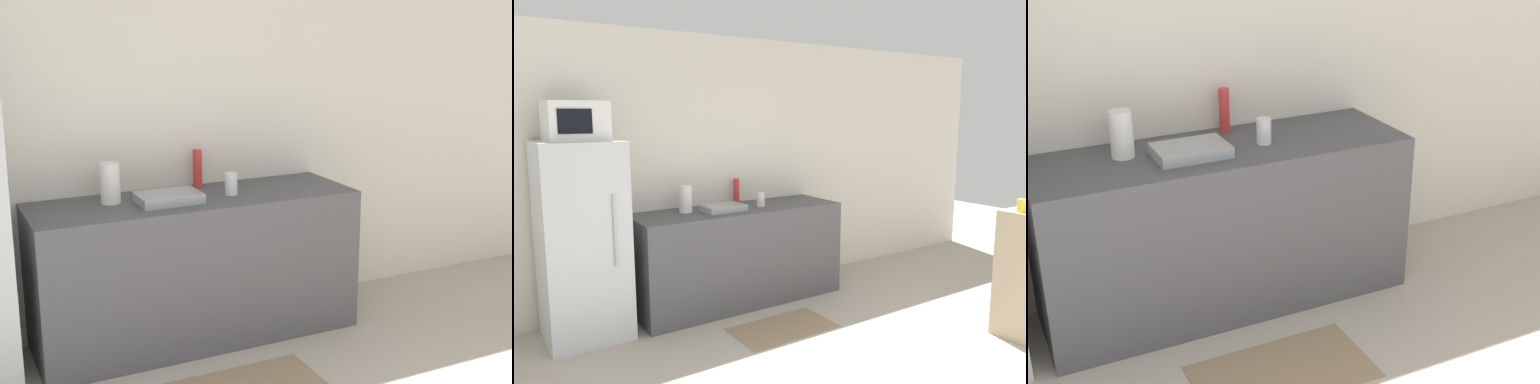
# 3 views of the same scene
# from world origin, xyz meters

# --- Properties ---
(wall_back) EXTENTS (8.00, 0.06, 2.60)m
(wall_back) POSITION_xyz_m (0.00, 3.32, 1.30)
(wall_back) COLOR silver
(wall_back) RESTS_ON ground_plane
(counter) EXTENTS (2.06, 0.66, 0.94)m
(counter) POSITION_xyz_m (0.21, 2.96, 0.47)
(counter) COLOR #4C4C51
(counter) RESTS_ON ground_plane
(sink_basin) EXTENTS (0.38, 0.27, 0.06)m
(sink_basin) POSITION_xyz_m (0.02, 2.91, 0.97)
(sink_basin) COLOR #9EA3A8
(sink_basin) RESTS_ON counter
(bottle_tall) EXTENTS (0.06, 0.06, 0.25)m
(bottle_tall) POSITION_xyz_m (0.33, 3.20, 1.06)
(bottle_tall) COLOR red
(bottle_tall) RESTS_ON counter
(bottle_short) EXTENTS (0.08, 0.08, 0.14)m
(bottle_short) POSITION_xyz_m (0.45, 2.92, 1.01)
(bottle_short) COLOR silver
(bottle_short) RESTS_ON counter
(paper_towel_roll) EXTENTS (0.12, 0.12, 0.25)m
(paper_towel_roll) POSITION_xyz_m (-0.30, 3.04, 1.06)
(paper_towel_roll) COLOR white
(paper_towel_roll) RESTS_ON counter
(kitchen_rug) EXTENTS (0.89, 0.51, 0.01)m
(kitchen_rug) POSITION_xyz_m (0.20, 2.18, 0.00)
(kitchen_rug) COLOR #937A5B
(kitchen_rug) RESTS_ON ground_plane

